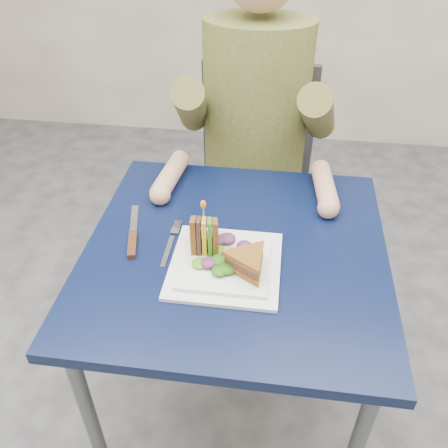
# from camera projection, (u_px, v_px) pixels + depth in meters

# --- Properties ---
(ground) EXTENTS (4.00, 4.00, 0.00)m
(ground) POSITION_uv_depth(u_px,v_px,m) (232.00, 406.00, 1.64)
(ground) COLOR #4D4D4F
(ground) RESTS_ON ground
(table) EXTENTS (0.75, 0.75, 0.73)m
(table) POSITION_uv_depth(u_px,v_px,m) (235.00, 270.00, 1.24)
(table) COLOR black
(table) RESTS_ON ground
(chair) EXTENTS (0.42, 0.40, 0.93)m
(chair) POSITION_uv_depth(u_px,v_px,m) (254.00, 174.00, 1.81)
(chair) COLOR #47474C
(chair) RESTS_ON ground
(diner) EXTENTS (0.54, 0.59, 0.74)m
(diner) POSITION_uv_depth(u_px,v_px,m) (256.00, 92.00, 1.49)
(diner) COLOR #515627
(diner) RESTS_ON chair
(plate) EXTENTS (0.26, 0.26, 0.02)m
(plate) POSITION_uv_depth(u_px,v_px,m) (225.00, 264.00, 1.13)
(plate) COLOR white
(plate) RESTS_ON table
(sandwich_flat) EXTENTS (0.17, 0.17, 0.05)m
(sandwich_flat) POSITION_uv_depth(u_px,v_px,m) (248.00, 262.00, 1.08)
(sandwich_flat) COLOR brown
(sandwich_flat) RESTS_ON plate
(sandwich_upright) EXTENTS (0.09, 0.15, 0.15)m
(sandwich_upright) POSITION_uv_depth(u_px,v_px,m) (204.00, 235.00, 1.14)
(sandwich_upright) COLOR brown
(sandwich_upright) RESTS_ON plate
(fork) EXTENTS (0.02, 0.18, 0.01)m
(fork) POSITION_uv_depth(u_px,v_px,m) (170.00, 244.00, 1.19)
(fork) COLOR silver
(fork) RESTS_ON table
(knife) EXTENTS (0.07, 0.22, 0.02)m
(knife) POSITION_uv_depth(u_px,v_px,m) (133.00, 240.00, 1.20)
(knife) COLOR silver
(knife) RESTS_ON table
(toothpick) EXTENTS (0.01, 0.01, 0.06)m
(toothpick) POSITION_uv_depth(u_px,v_px,m) (204.00, 214.00, 1.10)
(toothpick) COLOR tan
(toothpick) RESTS_ON sandwich_upright
(toothpick_frill) EXTENTS (0.01, 0.01, 0.02)m
(toothpick_frill) POSITION_uv_depth(u_px,v_px,m) (203.00, 204.00, 1.08)
(toothpick_frill) COLOR orange
(toothpick_frill) RESTS_ON sandwich_upright
(lettuce_spill) EXTENTS (0.15, 0.13, 0.02)m
(lettuce_spill) POSITION_uv_depth(u_px,v_px,m) (228.00, 255.00, 1.12)
(lettuce_spill) COLOR #337A14
(lettuce_spill) RESTS_ON plate
(onion_ring) EXTENTS (0.04, 0.04, 0.02)m
(onion_ring) POSITION_uv_depth(u_px,v_px,m) (232.00, 255.00, 1.11)
(onion_ring) COLOR #9E4C7A
(onion_ring) RESTS_ON plate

